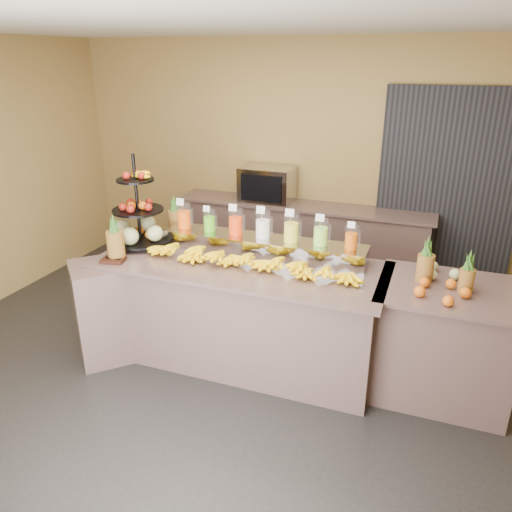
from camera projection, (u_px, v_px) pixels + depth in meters
The scene contains 20 objects.
ground at pixel (228, 374), 4.35m from camera, with size 6.00×6.00×0.00m, color black.
room_envelope at pixel (280, 144), 4.27m from camera, with size 6.04×5.02×2.82m.
buffet_counter at pixel (227, 311), 4.44m from camera, with size 2.75×1.25×0.93m.
right_counter at pixel (443, 341), 3.97m from camera, with size 1.08×0.88×0.93m.
back_ledge at pixel (301, 241), 6.13m from camera, with size 3.10×0.55×0.93m.
pitcher_tray at pixel (263, 246), 4.45m from camera, with size 1.85×0.30×0.15m, color gray.
juice_pitcher_orange_a at pixel (184, 217), 4.63m from camera, with size 0.13×0.13×0.31m.
juice_pitcher_green at pixel (209, 222), 4.55m from camera, with size 0.11×0.11×0.26m.
juice_pitcher_orange_b at pixel (236, 223), 4.46m from camera, with size 0.13×0.13×0.31m.
juice_pitcher_milk at pixel (263, 226), 4.38m from camera, with size 0.13×0.14×0.32m.
juice_pitcher_lemon at pixel (291, 230), 4.29m from camera, with size 0.13×0.14×0.32m.
juice_pitcher_lime at pixel (321, 234), 4.21m from camera, with size 0.12×0.13×0.30m.
juice_pitcher_orange_c at pixel (351, 239), 4.13m from camera, with size 0.11×0.11×0.26m.
banana_heap at pixel (250, 258), 4.17m from camera, with size 1.96×0.18×0.16m.
fruit_stand at pixel (143, 222), 4.62m from camera, with size 0.73×0.73×0.85m.
condiment_caddy at pixel (113, 260), 4.29m from camera, with size 0.19×0.14×0.03m, color black.
pineapple_left_a at pixel (115, 242), 4.29m from camera, with size 0.15×0.15×0.41m.
pineapple_left_b at pixel (175, 220), 4.89m from camera, with size 0.13×0.13×0.41m.
right_fruit_pile at pixel (442, 282), 3.74m from camera, with size 0.42×0.40×0.22m.
oven_warmer at pixel (267, 184), 6.03m from camera, with size 0.63×0.44×0.42m, color gray.
Camera 1 is at (1.51, -3.34, 2.57)m, focal length 35.00 mm.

